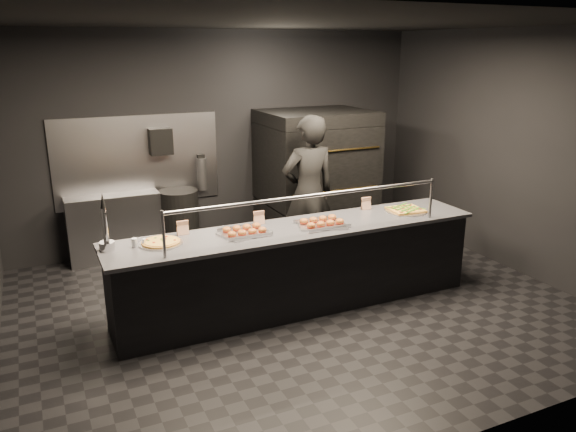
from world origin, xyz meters
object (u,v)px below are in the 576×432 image
object	(u,v)px
prep_shelf	(115,228)
slider_tray_b	(322,223)
towel_dispenser	(160,141)
trash_bin	(180,222)
service_counter	(298,267)
pizza_oven	(316,177)
beer_tap	(106,234)
round_pizza	(161,242)
fire_extinguisher	(202,173)
square_pizza	(406,210)
slider_tray_a	(245,231)
worker	(308,193)

from	to	relation	value
prep_shelf	slider_tray_b	bearing A→B (deg)	-51.95
towel_dispenser	trash_bin	distance (m)	1.13
service_counter	pizza_oven	size ratio (longest dim) A/B	2.15
prep_shelf	beer_tap	bearing A→B (deg)	-99.08
towel_dispenser	round_pizza	bearing A→B (deg)	-103.47
pizza_oven	fire_extinguisher	bearing A→B (deg)	162.11
prep_shelf	trash_bin	xyz separation A→B (m)	(0.86, -0.10, -0.00)
beer_tap	square_pizza	world-z (taller)	beer_tap
round_pizza	trash_bin	xyz separation A→B (m)	(0.71, 2.13, -0.49)
round_pizza	square_pizza	size ratio (longest dim) A/B	0.90
service_counter	trash_bin	xyz separation A→B (m)	(-0.74, 2.22, -0.02)
trash_bin	beer_tap	bearing A→B (deg)	-120.00
slider_tray_a	trash_bin	world-z (taller)	slider_tray_a
service_counter	beer_tap	world-z (taller)	beer_tap
trash_bin	worker	size ratio (longest dim) A/B	0.45
pizza_oven	slider_tray_b	xyz separation A→B (m)	(-0.94, -1.95, -0.01)
pizza_oven	beer_tap	xyz separation A→B (m)	(-3.15, -1.77, 0.11)
service_counter	slider_tray_a	world-z (taller)	service_counter
fire_extinguisher	square_pizza	bearing A→B (deg)	-53.82
prep_shelf	trash_bin	distance (m)	0.86
pizza_oven	fire_extinguisher	xyz separation A→B (m)	(-1.55, 0.50, 0.09)
beer_tap	worker	bearing A→B (deg)	18.76
pizza_oven	prep_shelf	xyz separation A→B (m)	(-2.80, 0.42, -0.52)
service_counter	round_pizza	distance (m)	1.53
slider_tray_a	prep_shelf	bearing A→B (deg)	113.61
prep_shelf	fire_extinguisher	world-z (taller)	fire_extinguisher
service_counter	beer_tap	bearing A→B (deg)	176.15
service_counter	worker	world-z (taller)	worker
service_counter	beer_tap	xyz separation A→B (m)	(-1.95, 0.13, 0.61)
fire_extinguisher	slider_tray_b	size ratio (longest dim) A/B	0.85
service_counter	prep_shelf	bearing A→B (deg)	124.59
beer_tap	slider_tray_a	size ratio (longest dim) A/B	0.99
trash_bin	square_pizza	bearing A→B (deg)	-45.90
towel_dispenser	slider_tray_a	size ratio (longest dim) A/B	0.62
slider_tray_b	worker	xyz separation A→B (m)	(0.37, 1.06, 0.04)
square_pizza	prep_shelf	bearing A→B (deg)	142.37
towel_dispenser	square_pizza	distance (m)	3.37
pizza_oven	square_pizza	bearing A→B (deg)	-83.97
slider_tray_a	square_pizza	world-z (taller)	slider_tray_a
towel_dispenser	beer_tap	world-z (taller)	towel_dispenser
slider_tray_a	towel_dispenser	bearing A→B (deg)	97.25
prep_shelf	fire_extinguisher	bearing A→B (deg)	3.66
pizza_oven	service_counter	bearing A→B (deg)	-122.27
prep_shelf	slider_tray_a	size ratio (longest dim) A/B	2.13
square_pizza	fire_extinguisher	bearing A→B (deg)	126.18
towel_dispenser	slider_tray_a	bearing A→B (deg)	-82.75
prep_shelf	worker	world-z (taller)	worker
round_pizza	slider_tray_b	size ratio (longest dim) A/B	0.73
towel_dispenser	slider_tray_b	size ratio (longest dim) A/B	0.59
round_pizza	slider_tray_b	bearing A→B (deg)	-4.88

